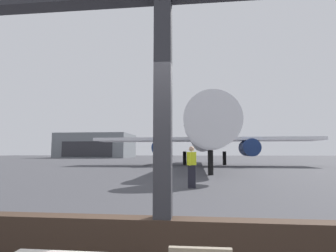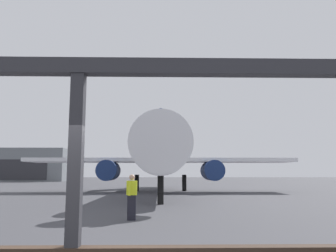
% 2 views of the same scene
% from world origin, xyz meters
% --- Properties ---
extents(ground_plane, '(220.00, 220.00, 0.00)m').
position_xyz_m(ground_plane, '(0.00, 40.00, 0.00)').
color(ground_plane, '#424247').
extents(window_frame, '(8.63, 0.24, 3.55)m').
position_xyz_m(window_frame, '(0.00, 0.00, 1.21)').
color(window_frame, '#38281E').
rests_on(window_frame, ground).
extents(airplane, '(25.80, 30.71, 10.05)m').
position_xyz_m(airplane, '(1.27, 26.75, 3.33)').
color(airplane, silver).
rests_on(airplane, ground).
extents(ground_crew_worker, '(0.40, 0.55, 1.74)m').
position_xyz_m(ground_crew_worker, '(0.16, 8.30, 0.90)').
color(ground_crew_worker, black).
rests_on(ground_crew_worker, ground).
extents(distant_hangar, '(21.17, 15.17, 7.27)m').
position_xyz_m(distant_hangar, '(-30.48, 76.49, 3.63)').
color(distant_hangar, slate).
rests_on(distant_hangar, ground).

